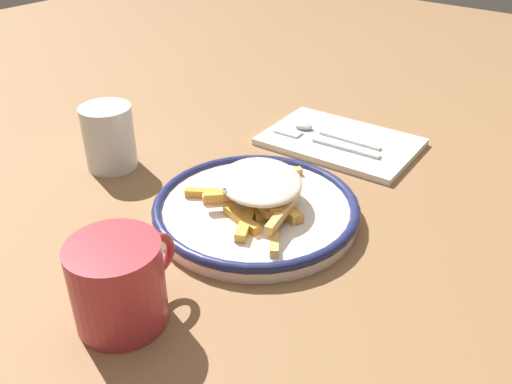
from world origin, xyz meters
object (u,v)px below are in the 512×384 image
(spoon, at_px, (321,131))
(water_glass, at_px, (109,137))
(fries_heap, at_px, (258,188))
(napkin, at_px, (340,142))
(plate, at_px, (256,209))
(fork, at_px, (324,142))
(coffee_mug, at_px, (119,283))

(spoon, height_order, water_glass, water_glass)
(spoon, bearing_deg, fries_heap, -165.99)
(spoon, bearing_deg, napkin, -86.86)
(spoon, xyz_separation_m, water_glass, (-0.27, 0.19, 0.03))
(plate, distance_m, fork, 0.22)
(napkin, distance_m, spoon, 0.04)
(water_glass, xyz_separation_m, coffee_mug, (-0.20, -0.26, -0.00))
(plate, bearing_deg, fork, 9.73)
(fork, xyz_separation_m, coffee_mug, (-0.44, -0.05, 0.03))
(fork, xyz_separation_m, water_glass, (-0.24, 0.21, 0.03))
(plate, xyz_separation_m, coffee_mug, (-0.22, -0.01, 0.03))
(spoon, relative_size, water_glass, 1.64)
(fries_heap, relative_size, fork, 1.02)
(plate, distance_m, napkin, 0.25)
(napkin, height_order, fork, fork)
(fries_heap, height_order, fork, fries_heap)
(plate, relative_size, coffee_mug, 2.20)
(fries_heap, xyz_separation_m, spoon, (0.24, 0.06, -0.03))
(napkin, distance_m, coffee_mug, 0.47)
(spoon, distance_m, water_glass, 0.33)
(coffee_mug, bearing_deg, water_glass, 53.08)
(spoon, bearing_deg, coffee_mug, -171.55)
(napkin, height_order, water_glass, water_glass)
(fries_heap, bearing_deg, coffee_mug, -177.63)
(water_glass, relative_size, coffee_mug, 0.79)
(water_glass, bearing_deg, spoon, -35.61)
(napkin, xyz_separation_m, water_glass, (-0.27, 0.23, 0.04))
(fork, relative_size, spoon, 1.16)
(fries_heap, xyz_separation_m, coffee_mug, (-0.22, -0.01, 0.00))
(spoon, height_order, coffee_mug, coffee_mug)
(plate, height_order, fork, plate)
(fries_heap, distance_m, spoon, 0.25)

